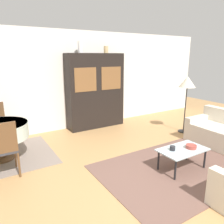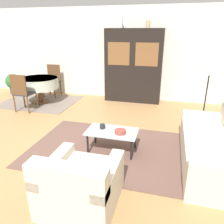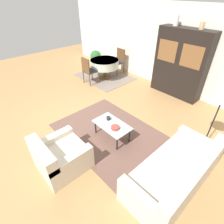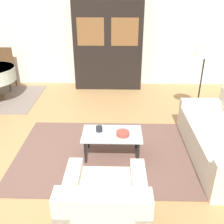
% 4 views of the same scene
% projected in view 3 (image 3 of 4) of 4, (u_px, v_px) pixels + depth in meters
% --- Properties ---
extents(ground_plane, '(14.00, 14.00, 0.00)m').
position_uv_depth(ground_plane, '(79.00, 123.00, 4.75)').
color(ground_plane, tan).
extents(wall_back, '(10.00, 0.06, 2.70)m').
position_uv_depth(wall_back, '(164.00, 47.00, 5.98)').
color(wall_back, silver).
rests_on(wall_back, ground_plane).
extents(area_rug, '(2.83, 1.97, 0.01)m').
position_uv_depth(area_rug, '(111.00, 134.00, 4.37)').
color(area_rug, brown).
rests_on(area_rug, ground_plane).
extents(dining_rug, '(2.15, 1.70, 0.01)m').
position_uv_depth(dining_rug, '(105.00, 77.00, 7.24)').
color(dining_rug, gray).
rests_on(dining_rug, ground_plane).
extents(couch, '(0.89, 1.98, 0.79)m').
position_uv_depth(couch, '(176.00, 173.00, 3.12)').
color(couch, beige).
rests_on(couch, ground_plane).
extents(armchair, '(0.88, 0.90, 0.76)m').
position_uv_depth(armchair, '(60.00, 157.00, 3.42)').
color(armchair, beige).
rests_on(armchair, ground_plane).
extents(coffee_table, '(0.89, 0.52, 0.39)m').
position_uv_depth(coffee_table, '(112.00, 126.00, 4.10)').
color(coffee_table, black).
rests_on(coffee_table, area_rug).
extents(display_cabinet, '(1.64, 0.46, 2.09)m').
position_uv_depth(display_cabinet, '(180.00, 64.00, 5.50)').
color(display_cabinet, black).
rests_on(display_cabinet, ground_plane).
extents(dining_table, '(1.12, 1.12, 0.74)m').
position_uv_depth(dining_table, '(105.00, 64.00, 6.82)').
color(dining_table, brown).
rests_on(dining_table, dining_rug).
extents(dining_chair_near, '(0.44, 0.44, 0.99)m').
position_uv_depth(dining_chair_near, '(88.00, 69.00, 6.41)').
color(dining_chair_near, brown).
rests_on(dining_chair_near, dining_rug).
extents(dining_chair_far, '(0.44, 0.44, 0.99)m').
position_uv_depth(dining_chair_far, '(119.00, 60.00, 7.27)').
color(dining_chair_far, brown).
rests_on(dining_chair_far, dining_rug).
extents(floor_lamp, '(0.43, 0.43, 1.51)m').
position_uv_depth(floor_lamp, '(224.00, 97.00, 3.32)').
color(floor_lamp, black).
rests_on(floor_lamp, ground_plane).
extents(cup, '(0.10, 0.10, 0.08)m').
position_uv_depth(cup, '(108.00, 118.00, 4.21)').
color(cup, '#232328').
rests_on(cup, coffee_table).
extents(bowl, '(0.19, 0.19, 0.06)m').
position_uv_depth(bowl, '(115.00, 128.00, 3.93)').
color(bowl, '#9E4238').
rests_on(bowl, coffee_table).
extents(vase_tall, '(0.14, 0.14, 0.30)m').
position_uv_depth(vase_tall, '(176.00, 20.00, 5.05)').
color(vase_tall, white).
rests_on(vase_tall, display_cabinet).
extents(vase_short, '(0.13, 0.13, 0.19)m').
position_uv_depth(vase_short, '(202.00, 26.00, 4.62)').
color(vase_short, tan).
rests_on(vase_short, display_cabinet).
extents(potted_plant, '(0.50, 0.50, 0.67)m').
position_uv_depth(potted_plant, '(96.00, 57.00, 8.17)').
color(potted_plant, '#4C4C51').
rests_on(potted_plant, ground_plane).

